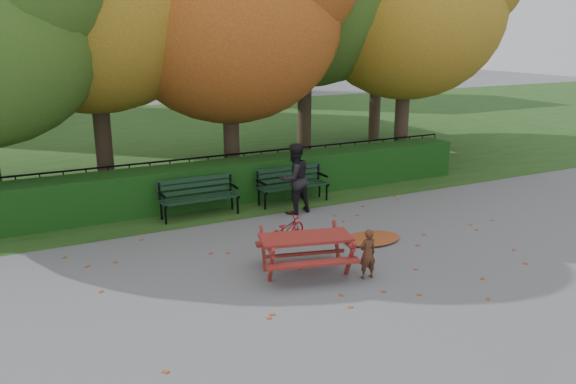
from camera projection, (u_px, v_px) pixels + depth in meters
name	position (u px, v px, depth m)	size (l,w,h in m)	color
ground	(329.00, 262.00, 10.36)	(90.00, 90.00, 0.00)	slate
grass_strip	(150.00, 139.00, 22.39)	(90.00, 90.00, 0.00)	#193A12
building_right	(216.00, 2.00, 36.25)	(9.00, 6.00, 12.00)	#B7A88E
hedge	(238.00, 180.00, 14.09)	(13.00, 0.90, 1.00)	black
iron_fence	(227.00, 172.00, 14.77)	(14.00, 0.04, 1.02)	black
tree_c	(243.00, 3.00, 14.53)	(6.30, 6.00, 8.00)	#33211A
bench_left	(198.00, 194.00, 12.84)	(1.80, 0.57, 0.88)	black
bench_right	(291.00, 182.00, 13.87)	(1.80, 0.57, 0.88)	black
picnic_table	(306.00, 244.00, 9.75)	(1.85, 1.63, 0.77)	maroon
leaf_pile	(372.00, 238.00, 11.41)	(1.23, 0.85, 0.08)	maroon
leaf_scatter	(321.00, 256.00, 10.61)	(9.00, 5.70, 0.01)	maroon
child	(367.00, 254.00, 9.55)	(0.32, 0.21, 0.89)	#462616
adult	(294.00, 179.00, 12.96)	(0.80, 0.63, 1.65)	black
bicycle	(286.00, 230.00, 11.22)	(0.37, 1.06, 0.56)	#A50F11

